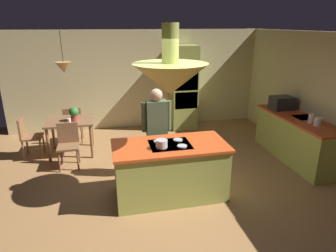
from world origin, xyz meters
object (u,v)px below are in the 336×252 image
kitchen_island (170,170)px  chair_at_corner (28,134)px  cup_on_table (69,121)px  canister_sugar (311,118)px  oven_tower (183,88)px  microwave_on_counter (282,103)px  dining_table (70,125)px  cooking_pot_on_cooktop (162,144)px  potted_plant_on_table (74,113)px  chair_by_back_wall (73,122)px  chair_facing_island (68,142)px  person_at_island (157,128)px  canister_flour (318,122)px

kitchen_island → chair_at_corner: kitchen_island is taller
cup_on_table → canister_sugar: (4.53, -1.45, 0.19)m
oven_tower → microwave_on_counter: size_ratio=4.73×
dining_table → cup_on_table: cup_on_table is taller
canister_sugar → cooking_pot_on_cooktop: 3.06m
oven_tower → microwave_on_counter: 2.51m
oven_tower → cooking_pot_on_cooktop: (-1.26, -3.37, -0.10)m
microwave_on_counter → cooking_pot_on_cooktop: bearing=-152.4°
kitchen_island → oven_tower: oven_tower is taller
potted_plant_on_table → canister_sugar: size_ratio=1.65×
canister_sugar → microwave_on_counter: (0.00, 0.99, 0.05)m
dining_table → chair_by_back_wall: (0.00, 0.63, -0.14)m
dining_table → potted_plant_on_table: potted_plant_on_table is taller
dining_table → cooking_pot_on_cooktop: 2.73m
kitchen_island → chair_facing_island: kitchen_island is taller
oven_tower → chair_facing_island: bearing=-147.7°
kitchen_island → chair_facing_island: size_ratio=2.07×
dining_table → chair_facing_island: chair_facing_island is taller
chair_facing_island → cup_on_table: (0.01, 0.42, 0.30)m
person_at_island → potted_plant_on_table: person_at_island is taller
cooking_pot_on_cooktop → dining_table: bearing=124.6°
canister_flour → kitchen_island: bearing=-174.6°
chair_at_corner → cup_on_table: bearing=-103.0°
dining_table → cup_on_table: (0.01, -0.20, 0.16)m
chair_by_back_wall → chair_at_corner: bearing=35.9°
dining_table → person_at_island: 2.15m
kitchen_island → oven_tower: bearing=71.3°
microwave_on_counter → potted_plant_on_table: bearing=172.6°
dining_table → microwave_on_counter: 4.61m
kitchen_island → chair_at_corner: 3.31m
microwave_on_counter → chair_by_back_wall: bearing=164.2°
dining_table → canister_sugar: bearing=-20.0°
chair_at_corner → canister_flour: canister_flour is taller
dining_table → chair_at_corner: (-0.86, -0.00, -0.14)m
chair_at_corner → chair_facing_island: bearing=-125.9°
canister_flour → microwave_on_counter: size_ratio=0.35×
chair_by_back_wall → person_at_island: bearing=128.9°
oven_tower → canister_flour: (1.74, -2.97, -0.10)m
kitchen_island → cup_on_table: kitchen_island is taller
chair_facing_island → cooking_pot_on_cooktop: (1.54, -1.60, 0.48)m
dining_table → cooking_pot_on_cooktop: (1.54, -2.23, 0.34)m
kitchen_island → person_at_island: person_at_island is taller
person_at_island → potted_plant_on_table: bearing=139.4°
kitchen_island → potted_plant_on_table: potted_plant_on_table is taller
oven_tower → cooking_pot_on_cooktop: 3.60m
dining_table → chair_at_corner: 0.87m
oven_tower → person_at_island: oven_tower is taller
chair_facing_island → cooking_pot_on_cooktop: cooking_pot_on_cooktop is taller
oven_tower → cup_on_table: size_ratio=24.19×
chair_at_corner → cup_on_table: size_ratio=9.67×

